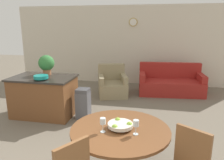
{
  "coord_description": "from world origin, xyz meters",
  "views": [
    {
      "loc": [
        1.05,
        -1.54,
        2.04
      ],
      "look_at": [
        0.2,
        2.65,
        0.96
      ],
      "focal_mm": 35.0,
      "sensor_mm": 36.0,
      "label": 1
    }
  ],
  "objects_px": {
    "fruit_bowl": "(120,125)",
    "armchair": "(112,85)",
    "wine_glass_right": "(136,124)",
    "trash_bin": "(83,104)",
    "wine_glass_left": "(103,122)",
    "kitchen_island": "(44,96)",
    "couch": "(170,83)",
    "dining_table": "(120,141)",
    "potted_plant": "(46,64)",
    "teal_bowl": "(41,77)"
  },
  "relations": [
    {
      "from": "fruit_bowl",
      "to": "armchair",
      "type": "xyz_separation_m",
      "value": [
        -0.84,
        3.66,
        -0.52
      ]
    },
    {
      "from": "teal_bowl",
      "to": "potted_plant",
      "type": "distance_m",
      "value": 0.53
    },
    {
      "from": "dining_table",
      "to": "potted_plant",
      "type": "xyz_separation_m",
      "value": [
        -2.09,
        2.09,
        0.58
      ]
    },
    {
      "from": "potted_plant",
      "to": "teal_bowl",
      "type": "bearing_deg",
      "value": -77.15
    },
    {
      "from": "couch",
      "to": "wine_glass_left",
      "type": "bearing_deg",
      "value": -108.92
    },
    {
      "from": "fruit_bowl",
      "to": "wine_glass_right",
      "type": "xyz_separation_m",
      "value": [
        0.21,
        -0.11,
        0.08
      ]
    },
    {
      "from": "kitchen_island",
      "to": "wine_glass_right",
      "type": "bearing_deg",
      "value": -40.73
    },
    {
      "from": "wine_glass_left",
      "to": "teal_bowl",
      "type": "relative_size",
      "value": 0.6
    },
    {
      "from": "fruit_bowl",
      "to": "kitchen_island",
      "type": "distance_m",
      "value": 2.81
    },
    {
      "from": "trash_bin",
      "to": "teal_bowl",
      "type": "bearing_deg",
      "value": -163.31
    },
    {
      "from": "teal_bowl",
      "to": "armchair",
      "type": "bearing_deg",
      "value": 60.95
    },
    {
      "from": "fruit_bowl",
      "to": "teal_bowl",
      "type": "bearing_deg",
      "value": 140.8
    },
    {
      "from": "dining_table",
      "to": "couch",
      "type": "bearing_deg",
      "value": 78.19
    },
    {
      "from": "teal_bowl",
      "to": "trash_bin",
      "type": "distance_m",
      "value": 1.08
    },
    {
      "from": "couch",
      "to": "armchair",
      "type": "xyz_separation_m",
      "value": [
        -1.71,
        -0.52,
        -0.0
      ]
    },
    {
      "from": "couch",
      "to": "dining_table",
      "type": "bearing_deg",
      "value": -106.81
    },
    {
      "from": "potted_plant",
      "to": "couch",
      "type": "distance_m",
      "value": 3.73
    },
    {
      "from": "wine_glass_left",
      "to": "armchair",
      "type": "relative_size",
      "value": 0.16
    },
    {
      "from": "fruit_bowl",
      "to": "wine_glass_left",
      "type": "bearing_deg",
      "value": -146.02
    },
    {
      "from": "trash_bin",
      "to": "armchair",
      "type": "height_order",
      "value": "armchair"
    },
    {
      "from": "wine_glass_right",
      "to": "armchair",
      "type": "xyz_separation_m",
      "value": [
        -1.05,
        3.77,
        -0.6
      ]
    },
    {
      "from": "trash_bin",
      "to": "armchair",
      "type": "bearing_deg",
      "value": 80.48
    },
    {
      "from": "teal_bowl",
      "to": "couch",
      "type": "bearing_deg",
      "value": 41.99
    },
    {
      "from": "kitchen_island",
      "to": "teal_bowl",
      "type": "bearing_deg",
      "value": -67.74
    },
    {
      "from": "wine_glass_left",
      "to": "kitchen_island",
      "type": "bearing_deg",
      "value": 133.44
    },
    {
      "from": "wine_glass_left",
      "to": "kitchen_island",
      "type": "height_order",
      "value": "wine_glass_left"
    },
    {
      "from": "fruit_bowl",
      "to": "armchair",
      "type": "relative_size",
      "value": 0.28
    },
    {
      "from": "couch",
      "to": "potted_plant",
      "type": "bearing_deg",
      "value": -149.74
    },
    {
      "from": "potted_plant",
      "to": "kitchen_island",
      "type": "bearing_deg",
      "value": -87.64
    },
    {
      "from": "wine_glass_right",
      "to": "trash_bin",
      "type": "distance_m",
      "value": 2.46
    },
    {
      "from": "fruit_bowl",
      "to": "trash_bin",
      "type": "xyz_separation_m",
      "value": [
        -1.14,
        1.86,
        -0.48
      ]
    },
    {
      "from": "potted_plant",
      "to": "armchair",
      "type": "relative_size",
      "value": 0.41
    },
    {
      "from": "fruit_bowl",
      "to": "couch",
      "type": "relative_size",
      "value": 0.16
    },
    {
      "from": "teal_bowl",
      "to": "wine_glass_left",
      "type": "bearing_deg",
      "value": -44.4
    },
    {
      "from": "wine_glass_left",
      "to": "dining_table",
      "type": "bearing_deg",
      "value": 34.06
    },
    {
      "from": "dining_table",
      "to": "couch",
      "type": "relative_size",
      "value": 0.65
    },
    {
      "from": "dining_table",
      "to": "trash_bin",
      "type": "relative_size",
      "value": 1.86
    },
    {
      "from": "fruit_bowl",
      "to": "trash_bin",
      "type": "distance_m",
      "value": 2.24
    },
    {
      "from": "fruit_bowl",
      "to": "teal_bowl",
      "type": "distance_m",
      "value": 2.56
    },
    {
      "from": "couch",
      "to": "kitchen_island",
      "type": "bearing_deg",
      "value": -146.74
    },
    {
      "from": "trash_bin",
      "to": "dining_table",
      "type": "bearing_deg",
      "value": -58.52
    },
    {
      "from": "wine_glass_left",
      "to": "fruit_bowl",
      "type": "bearing_deg",
      "value": 33.98
    },
    {
      "from": "wine_glass_left",
      "to": "armchair",
      "type": "height_order",
      "value": "wine_glass_left"
    },
    {
      "from": "wine_glass_right",
      "to": "kitchen_island",
      "type": "height_order",
      "value": "wine_glass_right"
    },
    {
      "from": "dining_table",
      "to": "trash_bin",
      "type": "height_order",
      "value": "dining_table"
    },
    {
      "from": "dining_table",
      "to": "armchair",
      "type": "xyz_separation_m",
      "value": [
        -0.84,
        3.66,
        -0.29
      ]
    },
    {
      "from": "wine_glass_right",
      "to": "trash_bin",
      "type": "relative_size",
      "value": 0.27
    },
    {
      "from": "fruit_bowl",
      "to": "wine_glass_right",
      "type": "bearing_deg",
      "value": -28.44
    },
    {
      "from": "wine_glass_left",
      "to": "kitchen_island",
      "type": "distance_m",
      "value": 2.77
    },
    {
      "from": "trash_bin",
      "to": "armchair",
      "type": "relative_size",
      "value": 0.61
    }
  ]
}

